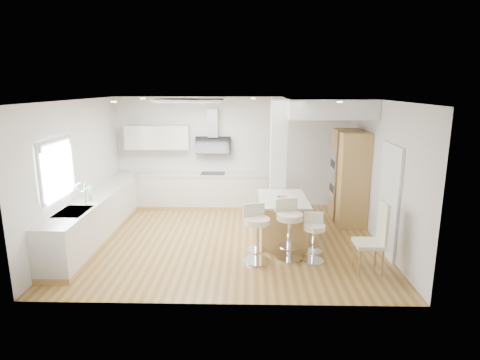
{
  "coord_description": "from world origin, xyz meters",
  "views": [
    {
      "loc": [
        0.42,
        -7.7,
        3.06
      ],
      "look_at": [
        0.23,
        0.4,
        1.16
      ],
      "focal_mm": 30.0,
      "sensor_mm": 36.0,
      "label": 1
    }
  ],
  "objects_px": {
    "bar_stool_a": "(256,231)",
    "bar_stool_b": "(289,226)",
    "peninsula": "(282,219)",
    "bar_stool_c": "(314,235)",
    "dining_chair": "(376,235)"
  },
  "relations": [
    {
      "from": "bar_stool_a",
      "to": "bar_stool_b",
      "type": "xyz_separation_m",
      "value": [
        0.58,
        0.16,
        0.03
      ]
    },
    {
      "from": "peninsula",
      "to": "bar_stool_a",
      "type": "bearing_deg",
      "value": -117.26
    },
    {
      "from": "bar_stool_a",
      "to": "bar_stool_c",
      "type": "xyz_separation_m",
      "value": [
        1.01,
        0.03,
        -0.09
      ]
    },
    {
      "from": "bar_stool_b",
      "to": "dining_chair",
      "type": "bearing_deg",
      "value": -37.29
    },
    {
      "from": "peninsula",
      "to": "bar_stool_a",
      "type": "xyz_separation_m",
      "value": [
        -0.54,
        -1.07,
        0.14
      ]
    },
    {
      "from": "bar_stool_b",
      "to": "dining_chair",
      "type": "xyz_separation_m",
      "value": [
        1.39,
        -0.49,
        0.04
      ]
    },
    {
      "from": "bar_stool_b",
      "to": "bar_stool_c",
      "type": "xyz_separation_m",
      "value": [
        0.43,
        -0.12,
        -0.12
      ]
    },
    {
      "from": "bar_stool_b",
      "to": "dining_chair",
      "type": "relative_size",
      "value": 0.9
    },
    {
      "from": "bar_stool_a",
      "to": "bar_stool_b",
      "type": "distance_m",
      "value": 0.61
    },
    {
      "from": "peninsula",
      "to": "dining_chair",
      "type": "distance_m",
      "value": 2.02
    },
    {
      "from": "peninsula",
      "to": "bar_stool_a",
      "type": "relative_size",
      "value": 1.4
    },
    {
      "from": "bar_stool_b",
      "to": "bar_stool_c",
      "type": "bearing_deg",
      "value": -33.74
    },
    {
      "from": "bar_stool_b",
      "to": "dining_chair",
      "type": "height_order",
      "value": "dining_chair"
    },
    {
      "from": "bar_stool_a",
      "to": "bar_stool_c",
      "type": "distance_m",
      "value": 1.02
    },
    {
      "from": "bar_stool_a",
      "to": "bar_stool_b",
      "type": "height_order",
      "value": "bar_stool_b"
    }
  ]
}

